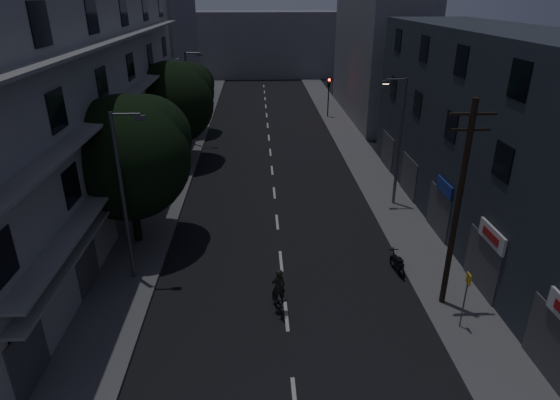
{
  "coord_description": "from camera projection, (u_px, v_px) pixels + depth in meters",
  "views": [
    {
      "loc": [
        -1.08,
        -9.72,
        12.65
      ],
      "look_at": [
        0.0,
        12.0,
        3.0
      ],
      "focal_mm": 30.0,
      "sensor_mm": 36.0,
      "label": 1
    }
  ],
  "objects": [
    {
      "name": "ground",
      "position": [
        272.0,
        168.0,
        36.87
      ],
      "size": [
        160.0,
        160.0,
        0.0
      ],
      "primitive_type": "plane",
      "color": "black",
      "rests_on": "ground"
    },
    {
      "name": "sidewalk_left",
      "position": [
        176.0,
        169.0,
        36.5
      ],
      "size": [
        3.0,
        90.0,
        0.15
      ],
      "primitive_type": "cube",
      "color": "#565659",
      "rests_on": "ground"
    },
    {
      "name": "sidewalk_right",
      "position": [
        366.0,
        166.0,
        37.18
      ],
      "size": [
        3.0,
        90.0,
        0.15
      ],
      "primitive_type": "cube",
      "color": "#565659",
      "rests_on": "ground"
    },
    {
      "name": "lane_markings",
      "position": [
        270.0,
        145.0,
        42.58
      ],
      "size": [
        0.15,
        60.5,
        0.01
      ],
      "color": "beige",
      "rests_on": "ground"
    },
    {
      "name": "building_left",
      "position": [
        69.0,
        99.0,
        27.1
      ],
      "size": [
        7.0,
        36.0,
        14.0
      ],
      "color": "#9E9E9A",
      "rests_on": "ground"
    },
    {
      "name": "building_right",
      "position": [
        500.0,
        138.0,
        25.14
      ],
      "size": [
        6.19,
        28.0,
        11.0
      ],
      "color": "#292F37",
      "rests_on": "ground"
    },
    {
      "name": "building_far_left",
      "position": [
        161.0,
        37.0,
        54.08
      ],
      "size": [
        6.0,
        20.0,
        16.0
      ],
      "primitive_type": "cube",
      "color": "slate",
      "rests_on": "ground"
    },
    {
      "name": "building_far_right",
      "position": [
        377.0,
        55.0,
        50.3
      ],
      "size": [
        6.0,
        20.0,
        13.0
      ],
      "primitive_type": "cube",
      "color": "slate",
      "rests_on": "ground"
    },
    {
      "name": "building_far_end",
      "position": [
        262.0,
        44.0,
        75.93
      ],
      "size": [
        24.0,
        8.0,
        10.0
      ],
      "primitive_type": "cube",
      "color": "slate",
      "rests_on": "ground"
    },
    {
      "name": "tree_near",
      "position": [
        129.0,
        153.0,
        23.93
      ],
      "size": [
        6.47,
        6.47,
        7.98
      ],
      "color": "black",
      "rests_on": "sidewalk_left"
    },
    {
      "name": "tree_mid",
      "position": [
        173.0,
        100.0,
        36.24
      ],
      "size": [
        6.39,
        6.39,
        7.86
      ],
      "color": "black",
      "rests_on": "sidewalk_left"
    },
    {
      "name": "tree_far",
      "position": [
        187.0,
        90.0,
        44.21
      ],
      "size": [
        5.33,
        5.33,
        6.59
      ],
      "color": "black",
      "rests_on": "sidewalk_left"
    },
    {
      "name": "traffic_signal_far_right",
      "position": [
        329.0,
        89.0,
        50.48
      ],
      "size": [
        0.28,
        0.37,
        4.1
      ],
      "color": "black",
      "rests_on": "sidewalk_right"
    },
    {
      "name": "traffic_signal_far_left",
      "position": [
        204.0,
        94.0,
        48.4
      ],
      "size": [
        0.28,
        0.37,
        4.1
      ],
      "color": "black",
      "rests_on": "sidewalk_left"
    },
    {
      "name": "street_lamp_left_near",
      "position": [
        125.0,
        191.0,
        20.75
      ],
      "size": [
        1.51,
        0.25,
        8.0
      ],
      "color": "#52565A",
      "rests_on": "sidewalk_left"
    },
    {
      "name": "street_lamp_right",
      "position": [
        398.0,
        137.0,
        28.62
      ],
      "size": [
        1.51,
        0.25,
        8.0
      ],
      "color": "#595A61",
      "rests_on": "sidewalk_right"
    },
    {
      "name": "street_lamp_left_far",
      "position": [
        190.0,
        94.0,
        40.57
      ],
      "size": [
        1.51,
        0.25,
        8.0
      ],
      "color": "#575B5F",
      "rests_on": "sidewalk_left"
    },
    {
      "name": "utility_pole",
      "position": [
        458.0,
        204.0,
        18.78
      ],
      "size": [
        1.8,
        0.24,
        9.0
      ],
      "color": "black",
      "rests_on": "sidewalk_right"
    },
    {
      "name": "bus_stop_sign",
      "position": [
        466.0,
        291.0,
        18.44
      ],
      "size": [
        0.06,
        0.35,
        2.52
      ],
      "color": "#595B60",
      "rests_on": "sidewalk_right"
    },
    {
      "name": "motorcycle",
      "position": [
        397.0,
        264.0,
        22.97
      ],
      "size": [
        0.51,
        1.7,
        1.09
      ],
      "rotation": [
        0.0,
        0.0,
        0.14
      ],
      "color": "black",
      "rests_on": "ground"
    },
    {
      "name": "cyclist",
      "position": [
        278.0,
        297.0,
        20.01
      ],
      "size": [
        0.98,
        1.76,
        2.12
      ],
      "rotation": [
        0.0,
        0.0,
        0.25
      ],
      "color": "black",
      "rests_on": "ground"
    }
  ]
}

